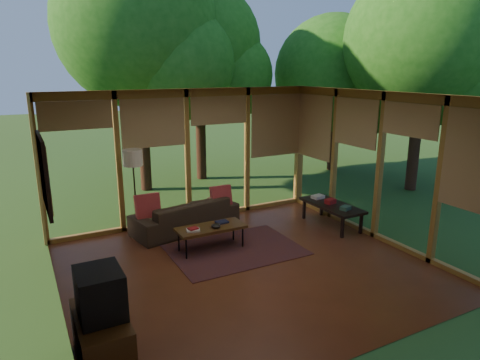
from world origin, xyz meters
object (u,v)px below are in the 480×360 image
sofa (185,215)px  side_console (332,206)px  floor_lamp (133,163)px  coffee_table (211,228)px  television (100,293)px  media_cabinet (102,340)px

sofa → side_console: 2.91m
floor_lamp → coffee_table: size_ratio=1.38×
floor_lamp → coffee_table: floor_lamp is taller
television → coffee_table: size_ratio=0.46×
media_cabinet → coffee_table: bearing=44.7°
television → side_console: television is taller
floor_lamp → side_console: bearing=-20.8°
sofa → media_cabinet: (-2.20, -3.34, -0.00)m
floor_lamp → media_cabinet: bearing=-110.0°
media_cabinet → television: 0.55m
floor_lamp → coffee_table: bearing=-53.4°
television → floor_lamp: bearing=70.2°
sofa → television: size_ratio=3.79×
media_cabinet → coffee_table: (2.25, 2.23, 0.09)m
sofa → television: bearing=45.5°
sofa → coffee_table: size_ratio=1.74×
sofa → television: (-2.18, -3.34, 0.55)m
television → sofa: bearing=56.9°
media_cabinet → side_console: bearing=24.1°
sofa → side_console: sofa is taller
media_cabinet → television: size_ratio=1.82×
television → coffee_table: (2.23, 2.23, -0.46)m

